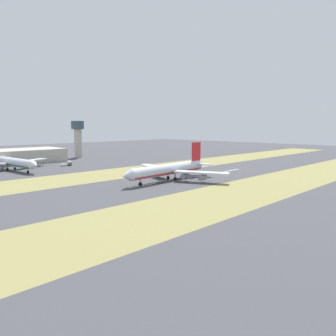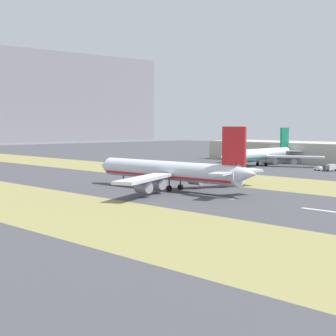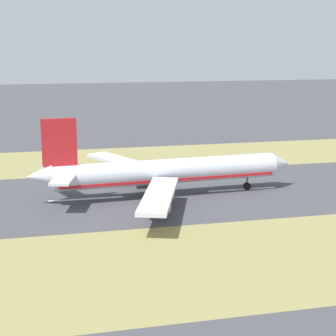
% 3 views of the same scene
% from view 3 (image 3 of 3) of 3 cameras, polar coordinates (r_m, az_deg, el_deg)
% --- Properties ---
extents(ground_plane, '(800.00, 800.00, 0.00)m').
position_cam_3_polar(ground_plane, '(140.09, -0.63, -2.69)').
color(ground_plane, '#424247').
extents(grass_median_west, '(40.00, 600.00, 0.01)m').
position_cam_3_polar(grass_median_west, '(183.09, -3.69, 0.94)').
color(grass_median_west, olive).
rests_on(grass_median_west, ground).
extents(grass_median_east, '(40.00, 600.00, 0.01)m').
position_cam_3_polar(grass_median_east, '(98.88, 5.12, -9.39)').
color(grass_median_east, olive).
rests_on(grass_median_east, ground).
extents(centreline_dash_mid, '(1.20, 18.00, 0.01)m').
position_cam_3_polar(centreline_dash_mid, '(137.39, -8.31, -3.13)').
color(centreline_dash_mid, silver).
rests_on(centreline_dash_mid, ground).
extents(centreline_dash_far, '(1.20, 18.00, 0.01)m').
position_cam_3_polar(centreline_dash_far, '(146.00, 7.53, -2.16)').
color(centreline_dash_far, silver).
rests_on(centreline_dash_far, ground).
extents(airplane_main_jet, '(64.02, 67.21, 20.20)m').
position_cam_3_polar(airplane_main_jet, '(136.90, -0.76, -0.45)').
color(airplane_main_jet, silver).
rests_on(airplane_main_jet, ground).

